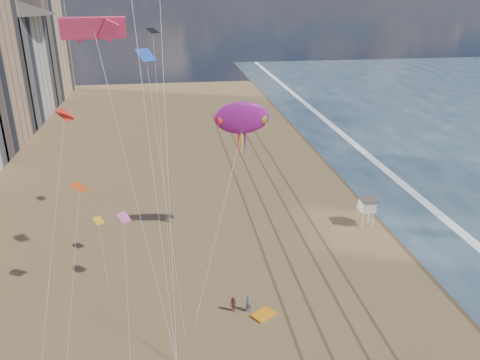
{
  "coord_description": "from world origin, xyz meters",
  "views": [
    {
      "loc": [
        -10.2,
        -16.31,
        27.09
      ],
      "look_at": [
        -3.99,
        26.0,
        9.5
      ],
      "focal_mm": 35.0,
      "sensor_mm": 36.0,
      "label": 1
    }
  ],
  "objects_px": {
    "show_kite": "(242,118)",
    "kite_flyer_b": "(233,305)",
    "grounded_kite": "(263,314)",
    "lifeguard_stand": "(367,205)",
    "kite_flyer_a": "(249,304)"
  },
  "relations": [
    {
      "from": "grounded_kite",
      "to": "show_kite",
      "type": "height_order",
      "value": "show_kite"
    },
    {
      "from": "kite_flyer_a",
      "to": "grounded_kite",
      "type": "bearing_deg",
      "value": -45.85
    },
    {
      "from": "lifeguard_stand",
      "to": "grounded_kite",
      "type": "distance_m",
      "value": 21.76
    },
    {
      "from": "kite_flyer_a",
      "to": "kite_flyer_b",
      "type": "bearing_deg",
      "value": 159.72
    },
    {
      "from": "lifeguard_stand",
      "to": "grounded_kite",
      "type": "xyz_separation_m",
      "value": [
        -15.6,
        -14.92,
        -2.7
      ]
    },
    {
      "from": "show_kite",
      "to": "kite_flyer_a",
      "type": "distance_m",
      "value": 18.92
    },
    {
      "from": "show_kite",
      "to": "kite_flyer_a",
      "type": "bearing_deg",
      "value": -95.82
    },
    {
      "from": "kite_flyer_b",
      "to": "kite_flyer_a",
      "type": "bearing_deg",
      "value": 44.65
    },
    {
      "from": "show_kite",
      "to": "kite_flyer_b",
      "type": "bearing_deg",
      "value": -101.93
    },
    {
      "from": "show_kite",
      "to": "kite_flyer_b",
      "type": "xyz_separation_m",
      "value": [
        -2.72,
        -12.88,
        -13.7
      ]
    },
    {
      "from": "lifeguard_stand",
      "to": "grounded_kite",
      "type": "bearing_deg",
      "value": -136.27
    },
    {
      "from": "lifeguard_stand",
      "to": "kite_flyer_b",
      "type": "height_order",
      "value": "lifeguard_stand"
    },
    {
      "from": "lifeguard_stand",
      "to": "kite_flyer_a",
      "type": "bearing_deg",
      "value": -139.9
    },
    {
      "from": "show_kite",
      "to": "kite_flyer_b",
      "type": "distance_m",
      "value": 19.0
    },
    {
      "from": "lifeguard_stand",
      "to": "show_kite",
      "type": "bearing_deg",
      "value": -175.78
    }
  ]
}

